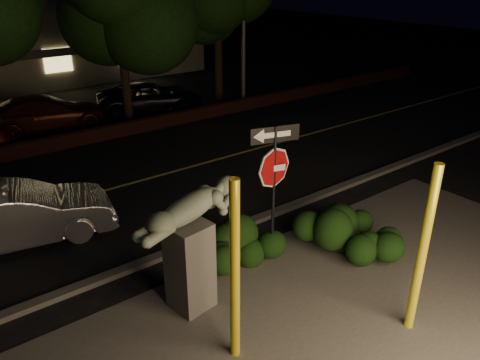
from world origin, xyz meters
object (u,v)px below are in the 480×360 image
Objects in this scene: sculpture at (190,238)px; silver_sedan at (18,215)px; signpost at (274,168)px; parked_car_darkred at (46,113)px; yellow_pole_left at (235,274)px; yellow_pole_right at (422,252)px; parked_car_dark at (150,97)px.

silver_sedan is at bearing 107.04° from sculpture.
signpost reaches higher than parked_car_darkred.
yellow_pole_left is 14.30m from parked_car_darkred.
yellow_pole_right is 4.06m from sculpture.
yellow_pole_left is 1.55m from sculpture.
yellow_pole_left reaches higher than parked_car_darkred.
silver_sedan is 11.15m from parked_car_dark.
parked_car_darkred is at bearing 112.19° from signpost.
signpost is at bearing -1.23° from sculpture.
sculpture is at bearing 171.95° from parked_car_dark.
signpost is at bearing -123.59° from silver_sedan.
yellow_pole_left is 0.69× the size of parked_car_darkred.
sculpture is 13.76m from parked_car_dark.
parked_car_darkred is 1.03× the size of parked_car_dark.
parked_car_darkred is (3.08, 8.27, -0.02)m from silver_sedan.
signpost is (-0.60, 3.18, 0.61)m from yellow_pole_right.
parked_car_darkred is at bearing 96.56° from yellow_pole_right.
sculpture is 0.53× the size of parked_car_dark.
silver_sedan reaches higher than parked_car_dark.
signpost is 0.73× the size of silver_sedan.
yellow_pole_right is at bearing -25.12° from yellow_pole_left.
sculpture is (-2.23, -0.26, -0.72)m from signpost.
yellow_pole_right is at bearing -174.20° from parked_car_dark.
yellow_pole_left is 6.33m from silver_sedan.
yellow_pole_right is (2.95, -1.38, -0.03)m from yellow_pole_left.
yellow_pole_right is at bearing -135.79° from silver_sedan.
signpost reaches higher than silver_sedan.
yellow_pole_right reaches higher than signpost.
yellow_pole_right is at bearing -164.93° from parked_car_darkred.
parked_car_darkred is at bearing 104.20° from parked_car_dark.
sculpture is at bearing 134.07° from yellow_pole_right.
yellow_pole_right is 0.68× the size of parked_car_darkred.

